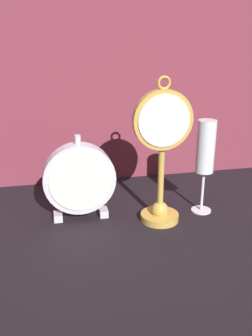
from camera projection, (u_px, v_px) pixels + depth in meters
ground_plane at (133, 230)px, 0.84m from camera, size 4.00×4.00×0.00m
fabric_backdrop_drape at (108, 76)px, 1.03m from camera, size 1.79×0.01×0.61m
pocket_watch_on_stand at (162, 155)px, 0.83m from camera, size 0.13×0.09×0.33m
mantel_clock_silver at (79, 179)px, 0.86m from camera, size 0.17×0.04×0.20m
champagne_flute at (205, 153)px, 0.88m from camera, size 0.05×0.05×0.23m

